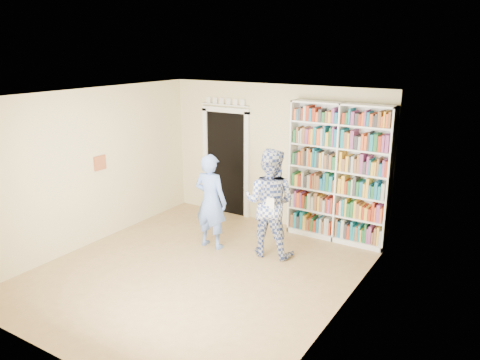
% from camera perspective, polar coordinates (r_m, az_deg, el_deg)
% --- Properties ---
extents(floor, '(5.00, 5.00, 0.00)m').
position_cam_1_polar(floor, '(7.42, -5.20, -11.04)').
color(floor, olive).
rests_on(floor, ground).
extents(ceiling, '(5.00, 5.00, 0.00)m').
position_cam_1_polar(ceiling, '(6.64, -5.80, 10.19)').
color(ceiling, white).
rests_on(ceiling, wall_back).
extents(wall_back, '(4.50, 0.00, 4.50)m').
position_cam_1_polar(wall_back, '(8.95, 4.24, 2.97)').
color(wall_back, beige).
rests_on(wall_back, floor).
extents(wall_left, '(0.00, 5.00, 5.00)m').
position_cam_1_polar(wall_left, '(8.42, -17.77, 1.40)').
color(wall_left, beige).
rests_on(wall_left, floor).
extents(wall_right, '(0.00, 5.00, 5.00)m').
position_cam_1_polar(wall_right, '(5.88, 12.30, -4.40)').
color(wall_right, beige).
rests_on(wall_right, floor).
extents(bookshelf, '(1.78, 0.33, 2.45)m').
position_cam_1_polar(bookshelf, '(8.31, 11.97, 0.86)').
color(bookshelf, white).
rests_on(bookshelf, floor).
extents(doorway, '(1.10, 0.08, 2.43)m').
position_cam_1_polar(doorway, '(9.52, -1.71, 2.75)').
color(doorway, black).
rests_on(doorway, floor).
extents(wall_art, '(0.03, 0.25, 0.25)m').
position_cam_1_polar(wall_art, '(8.52, -16.70, 2.01)').
color(wall_art, brown).
rests_on(wall_art, wall_left).
extents(man_blue, '(0.61, 0.40, 1.65)m').
position_cam_1_polar(man_blue, '(7.96, -3.59, -2.63)').
color(man_blue, '#668AE3').
rests_on(man_blue, floor).
extents(man_plaid, '(0.97, 0.80, 1.81)m').
position_cam_1_polar(man_plaid, '(7.65, 3.62, -2.76)').
color(man_plaid, navy).
rests_on(man_plaid, floor).
extents(paper_sheet, '(0.20, 0.02, 0.28)m').
position_cam_1_polar(paper_sheet, '(7.37, 3.52, -3.16)').
color(paper_sheet, white).
rests_on(paper_sheet, man_plaid).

